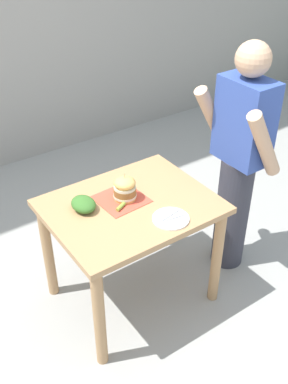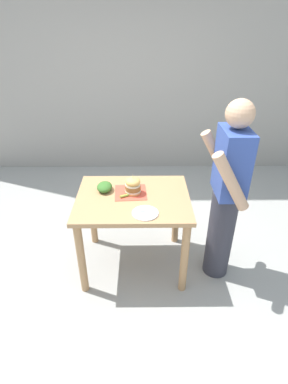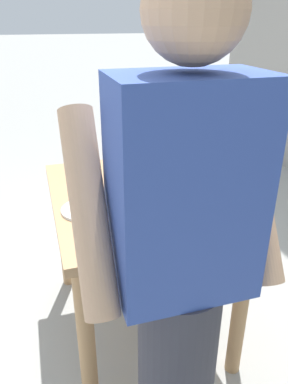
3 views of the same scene
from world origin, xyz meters
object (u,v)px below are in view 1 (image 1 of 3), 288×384
at_px(patio_table, 131,222).
at_px(sandwich, 125,188).
at_px(pickle_spear, 121,207).
at_px(side_plate_with_forks, 171,219).
at_px(diner_across_table, 239,161).
at_px(side_salad, 83,204).

height_order(patio_table, sandwich, sandwich).
height_order(pickle_spear, side_plate_with_forks, pickle_spear).
bearing_deg(patio_table, diner_across_table, 82.35).
relative_size(side_salad, diner_across_table, 0.11).
xyz_separation_m(patio_table, side_salad, (-0.12, -0.26, 0.18)).
distance_m(sandwich, side_plate_with_forks, 0.35).
bearing_deg(diner_across_table, patio_table, -97.65).
bearing_deg(side_salad, pickle_spear, 56.35).
bearing_deg(diner_across_table, side_salad, -101.81).
relative_size(sandwich, side_salad, 1.05).
xyz_separation_m(patio_table, pickle_spear, (0.01, -0.08, 0.16)).
distance_m(pickle_spear, diner_across_table, 0.89).
xyz_separation_m(pickle_spear, diner_across_table, (0.10, 0.88, 0.07)).
height_order(patio_table, pickle_spear, pickle_spear).
distance_m(side_plate_with_forks, diner_across_table, 0.72).
height_order(patio_table, diner_across_table, diner_across_table).
bearing_deg(patio_table, side_salad, -113.61).
xyz_separation_m(pickle_spear, side_salad, (-0.12, -0.19, 0.02)).
bearing_deg(sandwich, pickle_spear, -48.19).
bearing_deg(diner_across_table, sandwich, -102.11).
height_order(side_plate_with_forks, diner_across_table, diner_across_table).
bearing_deg(sandwich, side_salad, -100.92).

